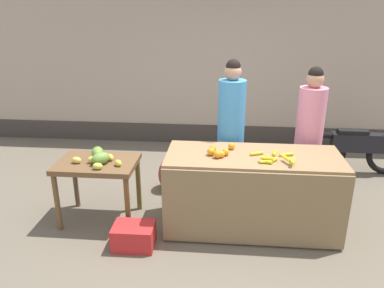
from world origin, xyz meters
name	(u,v)px	position (x,y,z in m)	size (l,w,h in m)	color
ground_plane	(223,224)	(0.00, 0.00, 0.00)	(24.00, 24.00, 0.00)	#665B4C
market_wall_back	(227,61)	(0.00, 2.93, 1.54)	(9.38, 0.23, 3.15)	tan
fruit_stall_counter	(252,192)	(0.32, -0.01, 0.46)	(1.95, 0.82, 0.91)	olive
side_table_wooden	(98,170)	(-1.49, 0.00, 0.65)	(0.92, 0.65, 0.77)	brown
banana_bunch_pile	(274,158)	(0.52, -0.13, 0.94)	(0.48, 0.44, 0.07)	gold
orange_pile	(219,151)	(-0.06, -0.03, 0.95)	(0.31, 0.36, 0.09)	orange
mango_papaya_pile	(99,157)	(-1.45, -0.01, 0.83)	(0.62, 0.48, 0.14)	#D6D042
vendor_woman_blue_shirt	(231,133)	(0.07, 0.64, 0.95)	(0.34, 0.34, 1.88)	#33333D
vendor_woman_pink_shirt	(308,137)	(1.05, 0.68, 0.91)	(0.34, 0.34, 1.80)	#33333D
parked_motorcycle	(357,149)	(2.03, 1.68, 0.40)	(1.60, 0.18, 0.88)	black
produce_crate	(134,236)	(-0.95, -0.52, 0.13)	(0.44, 0.32, 0.26)	red
produce_sack	(169,174)	(-0.78, 0.87, 0.23)	(0.36, 0.30, 0.46)	maroon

